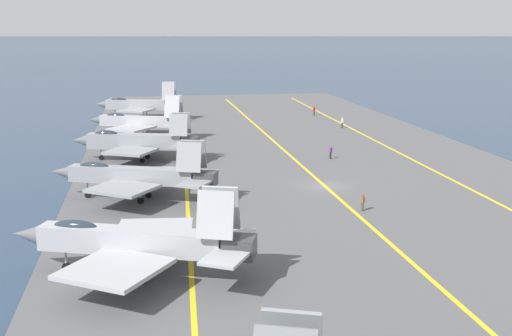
# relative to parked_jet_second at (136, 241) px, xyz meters

# --- Properties ---
(ground_plane) EXTENTS (2000.00, 2000.00, 0.00)m
(ground_plane) POSITION_rel_parked_jet_second_xyz_m (21.68, -19.28, -2.87)
(ground_plane) COLOR navy
(carrier_deck) EXTENTS (183.06, 52.73, 0.40)m
(carrier_deck) POSITION_rel_parked_jet_second_xyz_m (21.68, -19.28, -2.67)
(carrier_deck) COLOR #565659
(carrier_deck) RESTS_ON ground
(deck_stripe_foul_line) EXTENTS (164.75, 1.96, 0.01)m
(deck_stripe_foul_line) POSITION_rel_parked_jet_second_xyz_m (21.68, -33.78, -2.47)
(deck_stripe_foul_line) COLOR yellow
(deck_stripe_foul_line) RESTS_ON carrier_deck
(deck_stripe_centerline) EXTENTS (164.75, 0.36, 0.01)m
(deck_stripe_centerline) POSITION_rel_parked_jet_second_xyz_m (21.68, -19.28, -2.47)
(deck_stripe_centerline) COLOR yellow
(deck_stripe_centerline) RESTS_ON carrier_deck
(deck_stripe_edge_line) EXTENTS (164.54, 9.09, 0.01)m
(deck_stripe_edge_line) POSITION_rel_parked_jet_second_xyz_m (21.68, -4.78, -2.47)
(deck_stripe_edge_line) COLOR yellow
(deck_stripe_edge_line) RESTS_ON carrier_deck
(parked_jet_second) EXTENTS (13.91, 16.99, 6.37)m
(parked_jet_second) POSITION_rel_parked_jet_second_xyz_m (0.00, 0.00, 0.00)
(parked_jet_second) COLOR #A8AAAF
(parked_jet_second) RESTS_ON carrier_deck
(parked_jet_third) EXTENTS (12.09, 16.69, 6.03)m
(parked_jet_third) POSITION_rel_parked_jet_second_xyz_m (19.40, 0.15, 0.01)
(parked_jet_third) COLOR gray
(parked_jet_third) RESTS_ON carrier_deck
(parked_jet_fourth) EXTENTS (12.28, 16.08, 6.06)m
(parked_jet_fourth) POSITION_rel_parked_jet_second_xyz_m (38.25, 0.17, -0.02)
(parked_jet_fourth) COLOR gray
(parked_jet_fourth) RESTS_ON carrier_deck
(parked_jet_fifth) EXTENTS (13.35, 15.76, 6.57)m
(parked_jet_fifth) POSITION_rel_parked_jet_second_xyz_m (54.61, -0.28, 0.10)
(parked_jet_fifth) COLOR #A8AAAF
(parked_jet_fifth) RESTS_ON carrier_deck
(parked_jet_sixth) EXTENTS (12.33, 15.67, 6.80)m
(parked_jet_sixth) POSITION_rel_parked_jet_second_xyz_m (74.10, -0.18, 0.26)
(parked_jet_sixth) COLOR #93999E
(parked_jet_sixth) RESTS_ON carrier_deck
(crew_brown_vest) EXTENTS (0.45, 0.40, 1.69)m
(crew_brown_vest) POSITION_rel_parked_jet_second_xyz_m (12.25, -20.09, -1.55)
(crew_brown_vest) COLOR #4C473D
(crew_brown_vest) RESTS_ON carrier_deck
(crew_red_vest) EXTENTS (0.33, 0.42, 1.82)m
(crew_red_vest) POSITION_rel_parked_jet_second_xyz_m (74.15, -32.07, -1.47)
(crew_red_vest) COLOR #383328
(crew_red_vest) RESTS_ON carrier_deck
(crew_white_vest) EXTENTS (0.38, 0.27, 1.77)m
(crew_white_vest) POSITION_rel_parked_jet_second_xyz_m (58.92, -32.76, -1.50)
(crew_white_vest) COLOR #232328
(crew_white_vest) RESTS_ON carrier_deck
(crew_purple_vest) EXTENTS (0.43, 0.46, 1.71)m
(crew_purple_vest) POSITION_rel_parked_jet_second_xyz_m (35.24, -23.83, -1.53)
(crew_purple_vest) COLOR #232328
(crew_purple_vest) RESTS_ON carrier_deck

